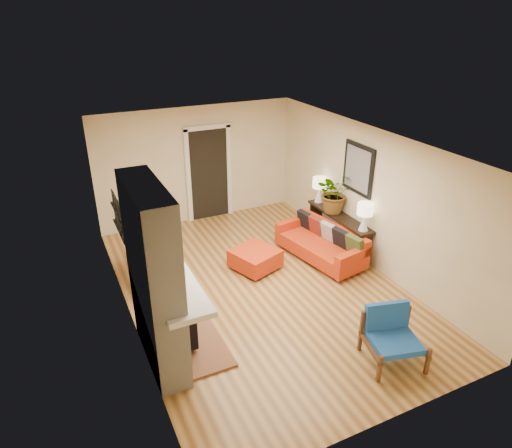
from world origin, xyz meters
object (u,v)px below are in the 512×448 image
object	(u,v)px
dining_table	(154,249)
lamp_near	(365,214)
sofa	(323,243)
blue_chair	(391,333)
console_table	(339,222)
houseplant	(335,192)
lamp_far	(319,187)
ottoman	(255,258)

from	to	relation	value
dining_table	lamp_near	distance (m)	3.89
dining_table	sofa	bearing A→B (deg)	-12.91
blue_chair	console_table	distance (m)	3.27
sofa	console_table	size ratio (longest dim) A/B	1.06
blue_chair	houseplant	distance (m)	3.53
houseplant	lamp_far	bearing A→B (deg)	88.98
dining_table	lamp_near	xyz separation A→B (m)	(3.65, -1.24, 0.48)
lamp_far	houseplant	world-z (taller)	houseplant
houseplant	dining_table	bearing A→B (deg)	175.70
dining_table	lamp_far	world-z (taller)	lamp_far
ottoman	houseplant	world-z (taller)	houseplant
ottoman	dining_table	world-z (taller)	dining_table
ottoman	blue_chair	xyz separation A→B (m)	(0.67, -2.98, 0.19)
dining_table	ottoman	bearing A→B (deg)	-16.75
ottoman	lamp_near	xyz separation A→B (m)	(1.89, -0.71, 0.84)
dining_table	houseplant	distance (m)	3.70
sofa	lamp_far	size ratio (longest dim) A/B	3.63
sofa	lamp_far	bearing A→B (deg)	62.92
blue_chair	houseplant	bearing A→B (deg)	69.53
dining_table	lamp_far	bearing A→B (deg)	4.53
ottoman	lamp_near	distance (m)	2.19
blue_chair	sofa	bearing A→B (deg)	75.86
lamp_near	ottoman	bearing A→B (deg)	159.42
blue_chair	dining_table	xyz separation A→B (m)	(-2.43, 3.51, 0.16)
console_table	houseplant	distance (m)	0.61
ottoman	lamp_far	xyz separation A→B (m)	(1.89, 0.82, 0.84)
ottoman	dining_table	distance (m)	1.88
ottoman	dining_table	xyz separation A→B (m)	(-1.76, 0.53, 0.35)
ottoman	houseplant	bearing A→B (deg)	7.77
blue_chair	lamp_near	xyz separation A→B (m)	(1.22, 2.27, 0.65)
dining_table	lamp_near	bearing A→B (deg)	-18.75
dining_table	lamp_near	size ratio (longest dim) A/B	3.10
ottoman	lamp_far	distance (m)	2.22
sofa	lamp_near	xyz separation A→B (m)	(0.52, -0.52, 0.74)
blue_chair	lamp_near	world-z (taller)	lamp_near
sofa	houseplant	world-z (taller)	houseplant
houseplant	console_table	bearing A→B (deg)	-87.32
lamp_far	sofa	bearing A→B (deg)	-117.08
lamp_near	houseplant	bearing A→B (deg)	90.59
sofa	dining_table	distance (m)	3.23
blue_chair	lamp_near	distance (m)	2.66
sofa	houseplant	bearing A→B (deg)	41.34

